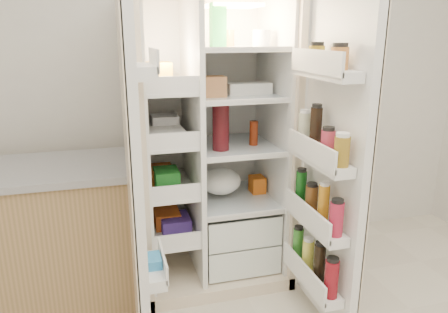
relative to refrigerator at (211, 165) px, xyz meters
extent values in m
cube|color=silver|center=(0.13, 0.35, 0.60)|extent=(4.00, 0.02, 2.70)
cube|color=beige|center=(-0.02, 0.28, 0.15)|extent=(0.92, 0.04, 1.80)
cube|color=beige|center=(-0.46, -0.05, 0.15)|extent=(0.04, 0.70, 1.80)
cube|color=beige|center=(0.42, -0.05, 0.15)|extent=(0.04, 0.70, 1.80)
cube|color=beige|center=(-0.02, -0.05, -0.71)|extent=(0.92, 0.70, 0.08)
cube|color=white|center=(-0.02, 0.25, 0.17)|extent=(0.84, 0.02, 1.68)
cube|color=white|center=(-0.43, -0.05, 0.17)|extent=(0.02, 0.62, 1.68)
cube|color=white|center=(0.39, -0.05, 0.17)|extent=(0.02, 0.62, 1.68)
cube|color=white|center=(-0.13, -0.05, 0.17)|extent=(0.03, 0.62, 1.68)
cube|color=white|center=(0.14, -0.07, -0.56)|extent=(0.47, 0.52, 0.19)
cube|color=white|center=(0.14, -0.07, -0.36)|extent=(0.47, 0.52, 0.19)
cube|color=#FFD18C|center=(0.14, 0.00, 0.97)|extent=(0.30, 0.30, 0.02)
cube|color=white|center=(-0.28, -0.05, -0.40)|extent=(0.28, 0.58, 0.02)
cube|color=white|center=(-0.28, -0.05, -0.10)|extent=(0.28, 0.58, 0.02)
cube|color=white|center=(-0.28, -0.05, 0.20)|extent=(0.28, 0.58, 0.02)
cube|color=white|center=(-0.28, -0.05, 0.50)|extent=(0.28, 0.58, 0.02)
cube|color=silver|center=(0.14, -0.05, -0.23)|extent=(0.49, 0.58, 0.01)
cube|color=silver|center=(0.14, -0.05, 0.13)|extent=(0.49, 0.58, 0.01)
cube|color=silver|center=(0.14, -0.05, 0.45)|extent=(0.49, 0.58, 0.02)
cube|color=silver|center=(0.14, -0.05, 0.73)|extent=(0.49, 0.58, 0.02)
cube|color=orange|center=(-0.28, -0.05, -0.34)|extent=(0.16, 0.20, 0.10)
cube|color=#217927|center=(-0.28, -0.05, -0.03)|extent=(0.14, 0.18, 0.12)
cube|color=silver|center=(-0.28, -0.05, 0.25)|extent=(0.20, 0.22, 0.07)
cube|color=yellow|center=(-0.28, -0.05, 0.58)|extent=(0.15, 0.16, 0.14)
cube|color=#4E3193|center=(-0.28, -0.05, -0.34)|extent=(0.18, 0.20, 0.09)
cube|color=#B85720|center=(-0.28, -0.05, -0.04)|extent=(0.14, 0.18, 0.10)
cube|color=white|center=(-0.28, -0.05, 0.27)|extent=(0.16, 0.16, 0.12)
sphere|color=orange|center=(0.01, -0.15, -0.62)|extent=(0.07, 0.07, 0.07)
sphere|color=orange|center=(0.10, -0.11, -0.62)|extent=(0.07, 0.07, 0.07)
sphere|color=orange|center=(0.20, -0.15, -0.62)|extent=(0.07, 0.07, 0.07)
sphere|color=orange|center=(0.06, -0.01, -0.62)|extent=(0.07, 0.07, 0.07)
sphere|color=orange|center=(0.16, -0.03, -0.62)|extent=(0.07, 0.07, 0.07)
sphere|color=orange|center=(0.26, -0.07, -0.62)|extent=(0.07, 0.07, 0.07)
ellipsoid|color=#407426|center=(0.14, -0.05, -0.35)|extent=(0.26, 0.24, 0.11)
cylinder|color=#480F14|center=(0.03, -0.16, 0.30)|extent=(0.10, 0.10, 0.31)
cylinder|color=maroon|center=(0.25, -0.10, 0.22)|extent=(0.05, 0.05, 0.15)
cube|color=green|center=(0.03, -0.10, 0.86)|extent=(0.08, 0.08, 0.24)
cylinder|color=silver|center=(0.30, -0.09, 0.79)|extent=(0.11, 0.11, 0.10)
cylinder|color=#B36C29|center=(0.13, 0.05, 0.79)|extent=(0.08, 0.08, 0.10)
cube|color=silver|center=(0.22, -0.08, 0.50)|extent=(0.27, 0.11, 0.07)
cube|color=#AE7345|center=(-0.04, -0.14, 0.52)|extent=(0.19, 0.11, 0.12)
ellipsoid|color=white|center=(0.05, -0.05, -0.14)|extent=(0.26, 0.24, 0.17)
cube|color=orange|center=(0.32, 0.00, -0.16)|extent=(0.09, 0.11, 0.11)
cube|color=white|center=(-0.52, -0.60, 0.15)|extent=(0.05, 0.40, 1.72)
cube|color=beige|center=(-0.54, -0.60, 0.15)|extent=(0.01, 0.40, 1.72)
cube|color=white|center=(-0.45, -0.60, -0.35)|extent=(0.09, 0.32, 0.06)
cube|color=white|center=(-0.45, -0.60, 0.65)|extent=(0.09, 0.32, 0.06)
cube|color=#338CCC|center=(-0.45, -0.60, -0.32)|extent=(0.07, 0.12, 0.10)
cube|color=white|center=(0.48, -0.69, 0.15)|extent=(0.05, 0.58, 1.72)
cube|color=beige|center=(0.51, -0.69, 0.15)|extent=(0.01, 0.58, 1.72)
cube|color=white|center=(0.40, -0.69, -0.49)|extent=(0.11, 0.50, 0.05)
cube|color=white|center=(0.40, -0.69, -0.15)|extent=(0.11, 0.50, 0.05)
cube|color=white|center=(0.40, -0.69, 0.20)|extent=(0.11, 0.50, 0.05)
cube|color=white|center=(0.40, -0.69, 0.63)|extent=(0.11, 0.50, 0.05)
cylinder|color=maroon|center=(0.40, -0.89, -0.36)|extent=(0.07, 0.07, 0.20)
cylinder|color=black|center=(0.40, -0.76, -0.35)|extent=(0.06, 0.06, 0.22)
cylinder|color=#CFCB45|center=(0.40, -0.63, -0.37)|extent=(0.06, 0.06, 0.18)
cylinder|color=#327E2A|center=(0.40, -0.50, -0.37)|extent=(0.06, 0.06, 0.19)
cylinder|color=#A31B34|center=(0.40, -0.89, -0.04)|extent=(0.07, 0.07, 0.17)
cylinder|color=#BF7A16|center=(0.40, -0.76, -0.02)|extent=(0.06, 0.06, 0.21)
cylinder|color=#5A3616|center=(0.40, -0.63, -0.04)|extent=(0.07, 0.07, 0.16)
cylinder|color=#114C15|center=(0.40, -0.50, -0.02)|extent=(0.06, 0.06, 0.20)
cylinder|color=olive|center=(0.40, -0.89, 0.30)|extent=(0.07, 0.07, 0.14)
cylinder|color=#A92B40|center=(0.40, -0.76, 0.30)|extent=(0.07, 0.07, 0.14)
cylinder|color=black|center=(0.40, -0.63, 0.34)|extent=(0.06, 0.06, 0.23)
cylinder|color=beige|center=(0.40, -0.50, 0.32)|extent=(0.06, 0.06, 0.18)
cylinder|color=#AF682B|center=(0.40, -0.81, 0.71)|extent=(0.08, 0.08, 0.10)
cylinder|color=olive|center=(0.40, -0.59, 0.71)|extent=(0.08, 0.08, 0.10)
cube|color=#9C774E|center=(-1.11, -0.12, -0.34)|extent=(1.14, 0.59, 0.82)
cube|color=#97979C|center=(-1.11, -0.12, 0.09)|extent=(1.18, 0.63, 0.04)
camera|label=1|loc=(-0.61, -2.54, 0.82)|focal=34.00mm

